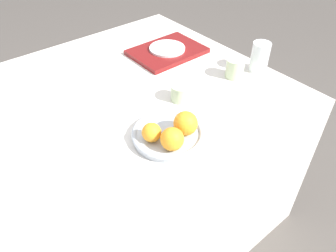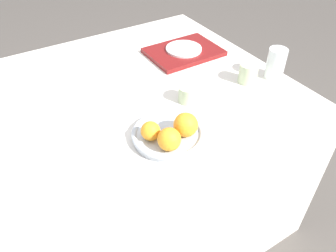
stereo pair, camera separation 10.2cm
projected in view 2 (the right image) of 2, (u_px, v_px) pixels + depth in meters
ground_plane at (105, 223)px, 1.64m from camera, size 12.00×12.00×0.00m
table at (94, 175)px, 1.41m from camera, size 1.60×1.07×0.73m
fruit_platter at (168, 135)px, 1.04m from camera, size 0.23×0.23×0.03m
orange_0 at (186, 125)px, 1.01m from camera, size 0.08×0.08×0.08m
orange_1 at (151, 131)px, 1.00m from camera, size 0.06×0.06×0.06m
orange_2 at (169, 139)px, 0.96m from camera, size 0.07×0.07×0.07m
water_glass at (276, 64)px, 1.29m from camera, size 0.07×0.07×0.12m
serving_tray at (184, 52)px, 1.47m from camera, size 0.32×0.23×0.02m
side_plate at (184, 49)px, 1.47m from camera, size 0.16×0.16×0.01m
cup_0 at (188, 94)px, 1.18m from camera, size 0.07×0.07×0.06m
cup_3 at (248, 73)px, 1.28m from camera, size 0.07×0.07×0.08m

